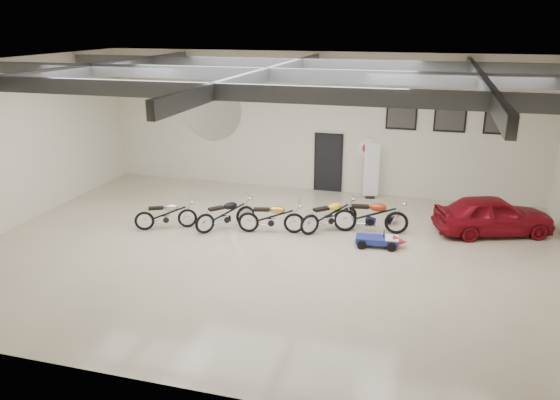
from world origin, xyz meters
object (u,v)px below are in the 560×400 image
(banner_stand, at_px, (371,171))
(motorcycle_black, at_px, (225,214))
(go_kart, at_px, (382,238))
(motorcycle_gold, at_px, (271,217))
(vintage_car, at_px, (493,215))
(motorcycle_silver, at_px, (166,214))
(motorcycle_red, at_px, (371,215))
(motorcycle_yellow, at_px, (329,215))

(banner_stand, height_order, motorcycle_black, banner_stand)
(banner_stand, distance_m, go_kart, 4.48)
(motorcycle_black, distance_m, motorcycle_gold, 1.42)
(motorcycle_gold, bearing_deg, vintage_car, 2.68)
(vintage_car, bearing_deg, motorcycle_black, 83.41)
(motorcycle_silver, relative_size, motorcycle_gold, 0.94)
(banner_stand, height_order, motorcycle_silver, banner_stand)
(banner_stand, bearing_deg, motorcycle_silver, -153.89)
(motorcycle_red, bearing_deg, motorcycle_yellow, -178.87)
(motorcycle_black, height_order, motorcycle_red, motorcycle_red)
(motorcycle_silver, distance_m, go_kart, 6.43)
(motorcycle_gold, relative_size, vintage_car, 0.57)
(motorcycle_yellow, bearing_deg, motorcycle_silver, 149.31)
(banner_stand, distance_m, motorcycle_red, 3.39)
(motorcycle_silver, xyz_separation_m, go_kart, (6.42, 0.36, -0.21))
(motorcycle_silver, bearing_deg, vintage_car, -13.11)
(motorcycle_silver, relative_size, go_kart, 1.27)
(motorcycle_gold, xyz_separation_m, go_kart, (3.26, -0.19, -0.24))
(motorcycle_black, bearing_deg, vintage_car, -33.90)
(motorcycle_gold, bearing_deg, motorcycle_black, 171.73)
(motorcycle_silver, distance_m, motorcycle_black, 1.80)
(motorcycle_red, bearing_deg, banner_stand, 89.08)
(motorcycle_yellow, height_order, go_kart, motorcycle_yellow)
(motorcycle_yellow, bearing_deg, motorcycle_gold, 156.39)
(vintage_car, bearing_deg, motorcycle_yellow, 83.26)
(banner_stand, xyz_separation_m, motorcycle_gold, (-2.43, -4.15, -0.47))
(motorcycle_gold, relative_size, motorcycle_yellow, 0.98)
(motorcycle_red, bearing_deg, go_kart, -74.33)
(banner_stand, height_order, motorcycle_gold, banner_stand)
(motorcycle_gold, bearing_deg, go_kart, -15.85)
(motorcycle_gold, distance_m, go_kart, 3.28)
(motorcycle_silver, height_order, motorcycle_yellow, motorcycle_yellow)
(motorcycle_black, height_order, go_kart, motorcycle_black)
(motorcycle_black, bearing_deg, go_kart, -48.20)
(go_kart, bearing_deg, motorcycle_yellow, 149.08)
(motorcycle_red, bearing_deg, motorcycle_silver, -174.85)
(motorcycle_yellow, relative_size, go_kart, 1.37)
(motorcycle_gold, height_order, go_kart, motorcycle_gold)
(motorcycle_gold, distance_m, vintage_car, 6.54)
(motorcycle_red, distance_m, vintage_car, 3.60)
(banner_stand, xyz_separation_m, go_kart, (0.83, -4.34, -0.72))
(motorcycle_red, height_order, vintage_car, vintage_car)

